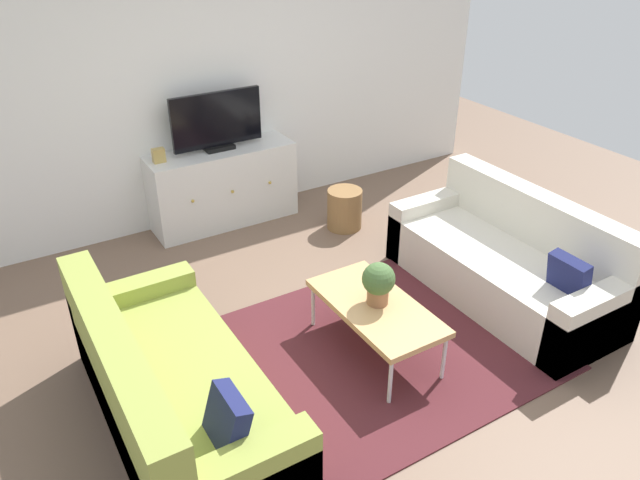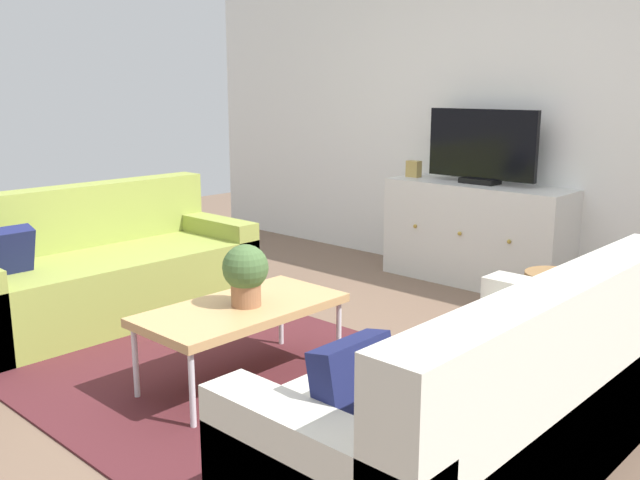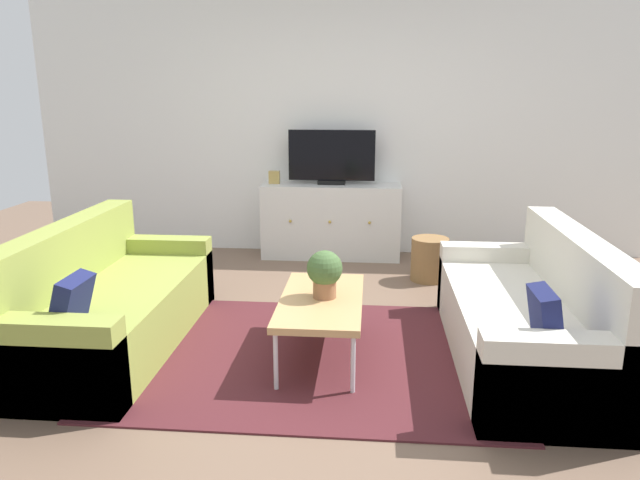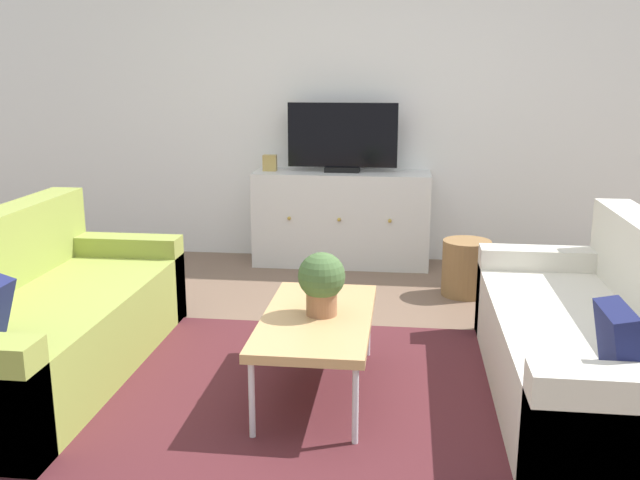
# 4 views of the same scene
# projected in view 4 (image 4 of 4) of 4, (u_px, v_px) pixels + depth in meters

# --- Properties ---
(ground_plane) EXTENTS (10.00, 10.00, 0.00)m
(ground_plane) POSITION_uv_depth(u_px,v_px,m) (308.00, 379.00, 3.66)
(ground_plane) COLOR brown
(wall_back) EXTENTS (6.40, 0.12, 2.70)m
(wall_back) POSITION_uv_depth(u_px,v_px,m) (350.00, 97.00, 5.80)
(wall_back) COLOR white
(wall_back) RESTS_ON ground_plane
(area_rug) EXTENTS (2.50, 1.90, 0.01)m
(area_rug) POSITION_uv_depth(u_px,v_px,m) (304.00, 391.00, 3.52)
(area_rug) COLOR #4C1E23
(area_rug) RESTS_ON ground_plane
(couch_left_side) EXTENTS (0.85, 1.93, 0.84)m
(couch_left_side) POSITION_uv_depth(u_px,v_px,m) (33.00, 324.00, 3.67)
(couch_left_side) COLOR olive
(couch_left_side) RESTS_ON ground_plane
(couch_right_side) EXTENTS (0.85, 1.93, 0.84)m
(couch_right_side) POSITION_uv_depth(u_px,v_px,m) (606.00, 350.00, 3.33)
(couch_right_side) COLOR beige
(couch_right_side) RESTS_ON ground_plane
(coffee_table) EXTENTS (0.53, 1.04, 0.41)m
(coffee_table) POSITION_uv_depth(u_px,v_px,m) (317.00, 321.00, 3.42)
(coffee_table) COLOR tan
(coffee_table) RESTS_ON ground_plane
(potted_plant) EXTENTS (0.23, 0.23, 0.31)m
(potted_plant) POSITION_uv_depth(u_px,v_px,m) (322.00, 281.00, 3.38)
(potted_plant) COLOR #936042
(potted_plant) RESTS_ON coffee_table
(tv_console) EXTENTS (1.42, 0.47, 0.77)m
(tv_console) POSITION_uv_depth(u_px,v_px,m) (342.00, 218.00, 5.77)
(tv_console) COLOR silver
(tv_console) RESTS_ON ground_plane
(flat_screen_tv) EXTENTS (0.88, 0.16, 0.55)m
(flat_screen_tv) POSITION_uv_depth(u_px,v_px,m) (343.00, 138.00, 5.63)
(flat_screen_tv) COLOR black
(flat_screen_tv) RESTS_ON tv_console
(mantel_clock) EXTENTS (0.11, 0.07, 0.13)m
(mantel_clock) POSITION_uv_depth(u_px,v_px,m) (270.00, 163.00, 5.73)
(mantel_clock) COLOR tan
(mantel_clock) RESTS_ON tv_console
(wicker_basket) EXTENTS (0.34, 0.34, 0.40)m
(wicker_basket) POSITION_uv_depth(u_px,v_px,m) (466.00, 268.00, 5.00)
(wicker_basket) COLOR olive
(wicker_basket) RESTS_ON ground_plane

